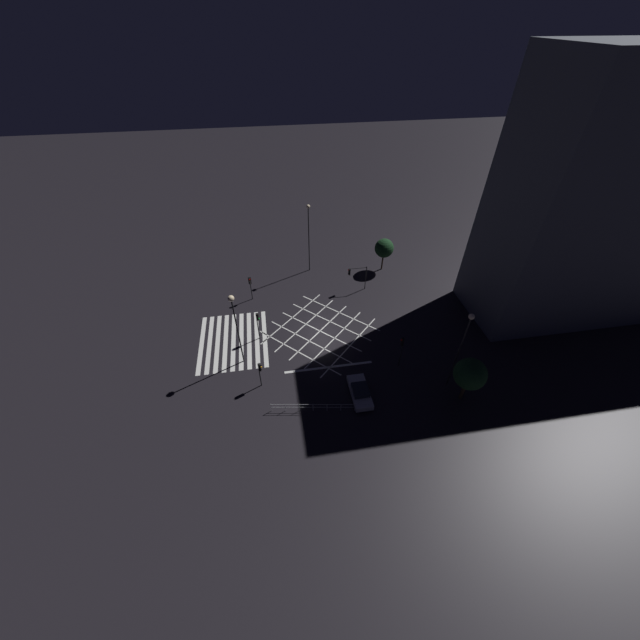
{
  "coord_description": "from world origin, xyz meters",
  "views": [
    {
      "loc": [
        30.66,
        -4.98,
        28.95
      ],
      "look_at": [
        0.0,
        0.0,
        1.74
      ],
      "focal_mm": 20.0,
      "sensor_mm": 36.0,
      "label": 1
    }
  ],
  "objects_px": {
    "street_tree_far": "(470,374)",
    "street_lamp_east": "(464,338)",
    "traffic_light_median_south": "(258,321)",
    "street_lamp_west": "(234,313)",
    "traffic_light_nw_cross": "(356,273)",
    "traffic_light_ne_cross": "(402,346)",
    "street_lamp_far": "(309,227)",
    "traffic_light_se_cross": "(260,370)",
    "street_tree_near": "(384,248)",
    "traffic_light_sw_main": "(250,284)",
    "waiting_car": "(360,392)"
  },
  "relations": [
    {
      "from": "street_tree_far",
      "to": "street_lamp_east",
      "type": "bearing_deg",
      "value": -160.87
    },
    {
      "from": "traffic_light_median_south",
      "to": "street_lamp_west",
      "type": "xyz_separation_m",
      "value": [
        3.33,
        -1.91,
        4.15
      ]
    },
    {
      "from": "traffic_light_nw_cross",
      "to": "street_lamp_west",
      "type": "bearing_deg",
      "value": 35.85
    },
    {
      "from": "traffic_light_ne_cross",
      "to": "street_lamp_far",
      "type": "bearing_deg",
      "value": -71.32
    },
    {
      "from": "traffic_light_median_south",
      "to": "street_lamp_east",
      "type": "distance_m",
      "value": 21.4
    },
    {
      "from": "traffic_light_se_cross",
      "to": "street_tree_near",
      "type": "xyz_separation_m",
      "value": [
        -18.87,
        18.19,
        1.14
      ]
    },
    {
      "from": "street_lamp_east",
      "to": "street_tree_near",
      "type": "height_order",
      "value": "street_lamp_east"
    },
    {
      "from": "traffic_light_sw_main",
      "to": "traffic_light_nw_cross",
      "type": "distance_m",
      "value": 13.87
    },
    {
      "from": "street_lamp_far",
      "to": "traffic_light_nw_cross",
      "type": "bearing_deg",
      "value": 43.09
    },
    {
      "from": "traffic_light_ne_cross",
      "to": "traffic_light_se_cross",
      "type": "distance_m",
      "value": 14.47
    },
    {
      "from": "street_lamp_east",
      "to": "street_tree_far",
      "type": "bearing_deg",
      "value": 19.13
    },
    {
      "from": "waiting_car",
      "to": "traffic_light_median_south",
      "type": "bearing_deg",
      "value": 43.84
    },
    {
      "from": "traffic_light_ne_cross",
      "to": "traffic_light_sw_main",
      "type": "relative_size",
      "value": 1.18
    },
    {
      "from": "street_lamp_west",
      "to": "street_tree_near",
      "type": "distance_m",
      "value": 25.41
    },
    {
      "from": "traffic_light_ne_cross",
      "to": "street_tree_far",
      "type": "xyz_separation_m",
      "value": [
        5.03,
        4.75,
        0.65
      ]
    },
    {
      "from": "street_tree_near",
      "to": "street_tree_far",
      "type": "bearing_deg",
      "value": 2.47
    },
    {
      "from": "street_tree_near",
      "to": "street_tree_far",
      "type": "xyz_separation_m",
      "value": [
        23.58,
        1.02,
        0.11
      ]
    },
    {
      "from": "traffic_light_median_south",
      "to": "traffic_light_nw_cross",
      "type": "bearing_deg",
      "value": 29.84
    },
    {
      "from": "traffic_light_nw_cross",
      "to": "street_tree_far",
      "type": "height_order",
      "value": "street_tree_far"
    },
    {
      "from": "street_lamp_west",
      "to": "street_tree_near",
      "type": "height_order",
      "value": "street_lamp_west"
    },
    {
      "from": "traffic_light_median_south",
      "to": "street_tree_near",
      "type": "relative_size",
      "value": 0.78
    },
    {
      "from": "traffic_light_sw_main",
      "to": "street_tree_near",
      "type": "distance_m",
      "value": 19.43
    },
    {
      "from": "traffic_light_ne_cross",
      "to": "street_lamp_west",
      "type": "height_order",
      "value": "street_lamp_west"
    },
    {
      "from": "traffic_light_nw_cross",
      "to": "street_lamp_far",
      "type": "distance_m",
      "value": 9.02
    },
    {
      "from": "street_lamp_west",
      "to": "waiting_car",
      "type": "bearing_deg",
      "value": 60.24
    },
    {
      "from": "street_lamp_east",
      "to": "street_tree_far",
      "type": "relative_size",
      "value": 1.84
    },
    {
      "from": "street_tree_far",
      "to": "street_lamp_far",
      "type": "bearing_deg",
      "value": -155.3
    },
    {
      "from": "street_lamp_west",
      "to": "street_tree_far",
      "type": "xyz_separation_m",
      "value": [
        8.36,
        21.08,
        -3.26
      ]
    },
    {
      "from": "street_lamp_far",
      "to": "street_tree_far",
      "type": "xyz_separation_m",
      "value": [
        25.05,
        11.52,
        -3.23
      ]
    },
    {
      "from": "traffic_light_nw_cross",
      "to": "waiting_car",
      "type": "height_order",
      "value": "traffic_light_nw_cross"
    },
    {
      "from": "traffic_light_median_south",
      "to": "traffic_light_se_cross",
      "type": "xyz_separation_m",
      "value": [
        6.99,
        -0.04,
        -0.37
      ]
    },
    {
      "from": "traffic_light_nw_cross",
      "to": "waiting_car",
      "type": "bearing_deg",
      "value": 77.99
    },
    {
      "from": "traffic_light_median_south",
      "to": "traffic_light_se_cross",
      "type": "distance_m",
      "value": 7.0
    },
    {
      "from": "traffic_light_nw_cross",
      "to": "street_lamp_far",
      "type": "xyz_separation_m",
      "value": [
        -5.84,
        -5.46,
        4.18
      ]
    },
    {
      "from": "traffic_light_nw_cross",
      "to": "street_tree_near",
      "type": "relative_size",
      "value": 0.74
    },
    {
      "from": "street_lamp_east",
      "to": "waiting_car",
      "type": "relative_size",
      "value": 2.25
    },
    {
      "from": "traffic_light_ne_cross",
      "to": "traffic_light_sw_main",
      "type": "distance_m",
      "value": 20.82
    },
    {
      "from": "traffic_light_ne_cross",
      "to": "waiting_car",
      "type": "relative_size",
      "value": 0.98
    },
    {
      "from": "street_lamp_east",
      "to": "street_lamp_west",
      "type": "relative_size",
      "value": 1.05
    },
    {
      "from": "traffic_light_median_south",
      "to": "waiting_car",
      "type": "bearing_deg",
      "value": -46.16
    },
    {
      "from": "street_lamp_west",
      "to": "waiting_car",
      "type": "relative_size",
      "value": 2.14
    },
    {
      "from": "traffic_light_ne_cross",
      "to": "street_lamp_east",
      "type": "height_order",
      "value": "street_lamp_east"
    },
    {
      "from": "traffic_light_ne_cross",
      "to": "waiting_car",
      "type": "xyz_separation_m",
      "value": [
        3.14,
        -5.0,
        -2.37
      ]
    },
    {
      "from": "traffic_light_nw_cross",
      "to": "street_lamp_east",
      "type": "relative_size",
      "value": 0.38
    },
    {
      "from": "traffic_light_nw_cross",
      "to": "traffic_light_se_cross",
      "type": "bearing_deg",
      "value": 47.83
    },
    {
      "from": "traffic_light_nw_cross",
      "to": "traffic_light_ne_cross",
      "type": "bearing_deg",
      "value": 95.27
    },
    {
      "from": "traffic_light_median_south",
      "to": "street_tree_far",
      "type": "distance_m",
      "value": 22.47
    },
    {
      "from": "traffic_light_se_cross",
      "to": "waiting_car",
      "type": "relative_size",
      "value": 0.78
    },
    {
      "from": "traffic_light_se_cross",
      "to": "street_tree_far",
      "type": "bearing_deg",
      "value": -13.76
    },
    {
      "from": "traffic_light_median_south",
      "to": "traffic_light_nw_cross",
      "type": "xyz_separation_m",
      "value": [
        -7.52,
        13.11,
        -0.06
      ]
    }
  ]
}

